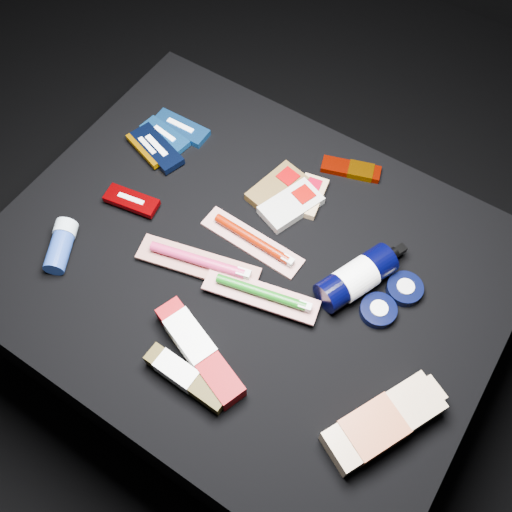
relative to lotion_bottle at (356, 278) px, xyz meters
The scene contains 21 objects.
ground 0.48m from the lotion_bottle, 161.23° to the right, with size 3.00×3.00×0.00m, color black.
cloth_table 0.31m from the lotion_bottle, 161.23° to the right, with size 0.98×0.78×0.40m, color black.
luna_bar_0 0.53m from the lotion_bottle, 165.67° to the left, with size 0.13×0.05×0.02m.
luna_bar_1 0.54m from the lotion_bottle, behind, with size 0.12×0.06×0.02m.
luna_bar_2 0.52m from the lotion_bottle, behind, with size 0.15×0.09×0.02m.
luna_bar_3 0.54m from the lotion_bottle, behind, with size 0.12×0.07×0.01m.
luna_bar_4 0.48m from the lotion_bottle, 169.49° to the right, with size 0.12×0.06×0.01m.
clif_bar_0 0.27m from the lotion_bottle, 155.16° to the left, with size 0.09×0.14×0.02m.
clif_bar_1 0.21m from the lotion_bottle, 154.82° to the left, with size 0.11×0.14×0.02m.
clif_bar_2 0.22m from the lotion_bottle, 143.16° to the left, with size 0.07×0.11×0.02m.
power_bar 0.28m from the lotion_bottle, 118.50° to the left, with size 0.13×0.08×0.02m.
lotion_bottle is the anchor object (origin of this frame).
cream_tin_upper 0.10m from the lotion_bottle, 25.82° to the left, with size 0.07×0.07×0.02m.
cream_tin_lower 0.07m from the lotion_bottle, 22.36° to the right, with size 0.07×0.07×0.02m.
bodywash_bottle 0.27m from the lotion_bottle, 52.60° to the right, with size 0.16×0.22×0.05m.
deodorant_stick 0.58m from the lotion_bottle, 154.44° to the right, with size 0.09×0.11×0.04m.
toothbrush_pack_0 0.22m from the lotion_bottle, behind, with size 0.22×0.06×0.02m.
toothbrush_pack_1 0.30m from the lotion_bottle, 154.68° to the right, with size 0.25×0.12×0.03m.
toothbrush_pack_2 0.18m from the lotion_bottle, 137.04° to the right, with size 0.23×0.10×0.02m.
toothpaste_carton_red 0.32m from the lotion_bottle, 122.37° to the right, with size 0.22×0.12×0.04m.
toothpaste_carton_green 0.36m from the lotion_bottle, 116.30° to the right, with size 0.16×0.04×0.03m.
Camera 1 is at (0.31, -0.44, 1.38)m, focal length 40.00 mm.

